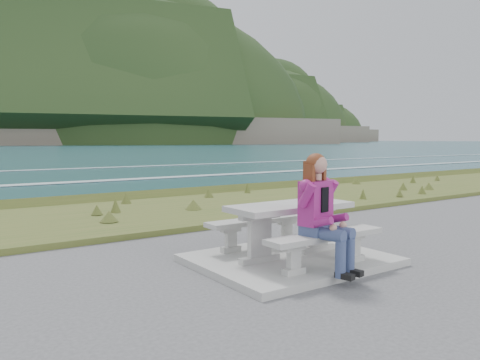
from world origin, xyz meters
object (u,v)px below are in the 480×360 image
(picnic_table, at_px, (290,216))
(bench_landward, at_px, (326,241))
(seated_woman, at_px, (326,229))
(bench_seaward, at_px, (260,225))

(picnic_table, xyz_separation_m, bench_landward, (0.00, -0.70, -0.23))
(picnic_table, height_order, seated_woman, seated_woman)
(bench_seaward, bearing_deg, bench_landward, -90.00)
(picnic_table, distance_m, bench_seaward, 0.74)
(picnic_table, relative_size, bench_seaward, 1.00)
(picnic_table, height_order, bench_seaward, picnic_table)
(picnic_table, bearing_deg, bench_seaward, 90.00)
(bench_landward, bearing_deg, seated_woman, -134.04)
(bench_landward, bearing_deg, picnic_table, 90.00)
(bench_seaward, relative_size, seated_woman, 1.22)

